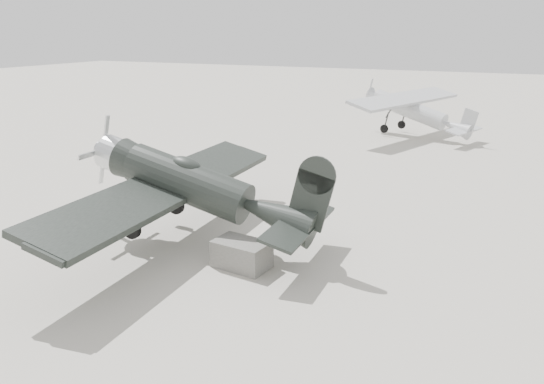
{
  "coord_description": "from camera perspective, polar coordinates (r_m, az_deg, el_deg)",
  "views": [
    {
      "loc": [
        6.87,
        -14.9,
        6.9
      ],
      "look_at": [
        -0.54,
        0.94,
        1.5
      ],
      "focal_mm": 35.0,
      "sensor_mm": 36.0,
      "label": 1
    }
  ],
  "objects": [
    {
      "name": "lowwing_monoplane",
      "position": [
        17.28,
        -7.87,
        0.47
      ],
      "size": [
        8.33,
        11.58,
        3.75
      ],
      "rotation": [
        0.0,
        0.24,
        0.04
      ],
      "color": "black",
      "rests_on": "ground"
    },
    {
      "name": "equipment_block",
      "position": [
        16.07,
        -3.3,
        -6.69
      ],
      "size": [
        1.76,
        1.22,
        0.82
      ],
      "primitive_type": "cube",
      "rotation": [
        0.0,
        0.0,
        -0.12
      ],
      "color": "#5F5E59",
      "rests_on": "ground"
    },
    {
      "name": "highwing_monoplane",
      "position": [
        36.46,
        14.98,
        8.81
      ],
      "size": [
        7.94,
        11.0,
        3.15
      ],
      "rotation": [
        0.0,
        0.23,
        -0.33
      ],
      "color": "#A7A9AC",
      "rests_on": "ground"
    },
    {
      "name": "ground",
      "position": [
        17.8,
        0.29,
        -5.65
      ],
      "size": [
        160.0,
        160.0,
        0.0
      ],
      "primitive_type": "plane",
      "color": "#A39D91",
      "rests_on": "ground"
    }
  ]
}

